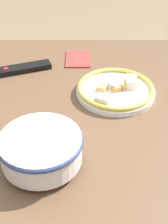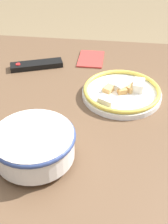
% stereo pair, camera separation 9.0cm
% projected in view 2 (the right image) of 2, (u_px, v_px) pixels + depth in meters
% --- Properties ---
extents(dining_table, '(1.20, 0.94, 0.73)m').
position_uv_depth(dining_table, '(77.00, 145.00, 0.98)').
color(dining_table, brown).
rests_on(dining_table, ground_plane).
extents(noodle_bowl, '(0.21, 0.21, 0.09)m').
position_uv_depth(noodle_bowl, '(34.00, 145.00, 0.78)').
color(noodle_bowl, silver).
rests_on(noodle_bowl, dining_table).
extents(food_plate, '(0.26, 0.26, 0.05)m').
position_uv_depth(food_plate, '(122.00, 92.00, 1.04)').
color(food_plate, white).
rests_on(food_plate, dining_table).
extents(tv_remote, '(0.12, 0.20, 0.02)m').
position_uv_depth(tv_remote, '(37.00, 65.00, 1.20)').
color(tv_remote, black).
rests_on(tv_remote, dining_table).
extents(folded_napkin, '(0.14, 0.10, 0.01)m').
position_uv_depth(folded_napkin, '(92.00, 59.00, 1.26)').
color(folded_napkin, '#B2332D').
rests_on(folded_napkin, dining_table).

